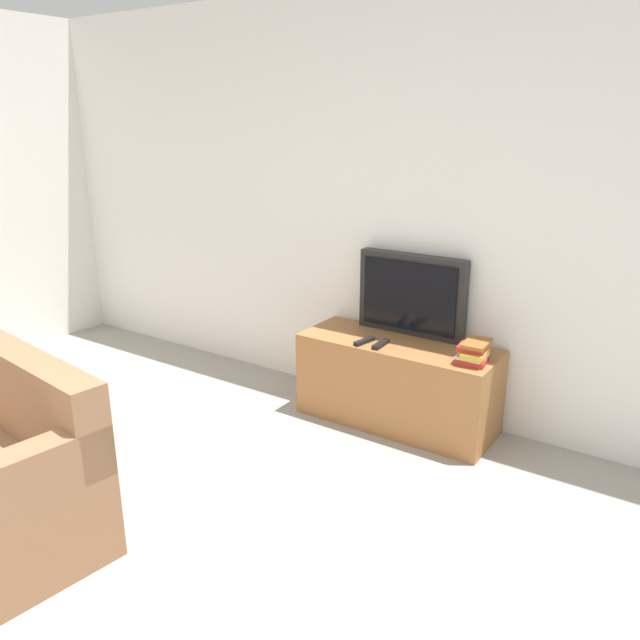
{
  "coord_description": "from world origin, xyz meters",
  "views": [
    {
      "loc": [
        1.77,
        -0.48,
        1.84
      ],
      "look_at": [
        -0.15,
        2.39,
        0.72
      ],
      "focal_mm": 35.0,
      "sensor_mm": 36.0,
      "label": 1
    }
  ],
  "objects_px": {
    "book_stack": "(473,352)",
    "television": "(411,295)",
    "remote_on_stand": "(364,341)",
    "tv_stand": "(397,383)",
    "remote_secondary": "(381,344)"
  },
  "relations": [
    {
      "from": "book_stack",
      "to": "television",
      "type": "bearing_deg",
      "value": 153.56
    },
    {
      "from": "television",
      "to": "remote_on_stand",
      "type": "bearing_deg",
      "value": -115.54
    },
    {
      "from": "tv_stand",
      "to": "remote_on_stand",
      "type": "xyz_separation_m",
      "value": [
        -0.17,
        -0.13,
        0.28
      ]
    },
    {
      "from": "tv_stand",
      "to": "remote_secondary",
      "type": "distance_m",
      "value": 0.31
    },
    {
      "from": "television",
      "to": "book_stack",
      "type": "distance_m",
      "value": 0.6
    },
    {
      "from": "television",
      "to": "book_stack",
      "type": "xyz_separation_m",
      "value": [
        0.51,
        -0.25,
        -0.19
      ]
    },
    {
      "from": "remote_on_stand",
      "to": "television",
      "type": "bearing_deg",
      "value": 64.46
    },
    {
      "from": "tv_stand",
      "to": "television",
      "type": "distance_m",
      "value": 0.56
    },
    {
      "from": "tv_stand",
      "to": "remote_on_stand",
      "type": "distance_m",
      "value": 0.35
    },
    {
      "from": "book_stack",
      "to": "tv_stand",
      "type": "bearing_deg",
      "value": 172.11
    },
    {
      "from": "book_stack",
      "to": "remote_secondary",
      "type": "distance_m",
      "value": 0.56
    },
    {
      "from": "television",
      "to": "remote_secondary",
      "type": "distance_m",
      "value": 0.39
    },
    {
      "from": "remote_secondary",
      "to": "television",
      "type": "bearing_deg",
      "value": 82.12
    },
    {
      "from": "television",
      "to": "remote_secondary",
      "type": "xyz_separation_m",
      "value": [
        -0.04,
        -0.31,
        -0.24
      ]
    },
    {
      "from": "tv_stand",
      "to": "book_stack",
      "type": "relative_size",
      "value": 5.52
    }
  ]
}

